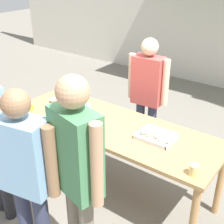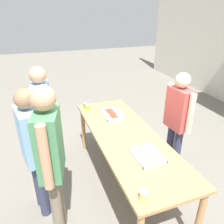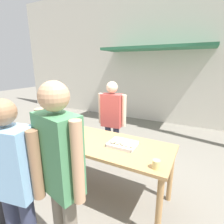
{
  "view_description": "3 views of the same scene",
  "coord_description": "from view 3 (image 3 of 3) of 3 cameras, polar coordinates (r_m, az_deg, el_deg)",
  "views": [
    {
      "loc": [
        1.78,
        -2.38,
        2.52
      ],
      "look_at": [
        0.0,
        0.0,
        1.02
      ],
      "focal_mm": 50.0,
      "sensor_mm": 36.0,
      "label": 1
    },
    {
      "loc": [
        2.32,
        -1.05,
        2.42
      ],
      "look_at": [
        -0.66,
        0.03,
        0.92
      ],
      "focal_mm": 35.0,
      "sensor_mm": 36.0,
      "label": 2
    },
    {
      "loc": [
        1.42,
        -1.95,
        1.95
      ],
      "look_at": [
        -0.07,
        0.86,
        1.07
      ],
      "focal_mm": 28.0,
      "sensor_mm": 36.0,
      "label": 3
    }
  ],
  "objects": [
    {
      "name": "condiment_jar_ketchup",
      "position": [
        3.1,
        -25.9,
        -5.63
      ],
      "size": [
        0.07,
        0.07,
        0.09
      ],
      "color": "gold",
      "rests_on": "serving_table"
    },
    {
      "name": "serving_table",
      "position": [
        2.68,
        -7.41,
        -10.52
      ],
      "size": [
        2.43,
        0.83,
        0.87
      ],
      "color": "tan",
      "rests_on": "ground"
    },
    {
      "name": "building_facade_back",
      "position": [
        6.11,
        15.2,
        17.8
      ],
      "size": [
        12.0,
        1.11,
        4.5
      ],
      "color": "beige",
      "rests_on": "ground"
    },
    {
      "name": "person_customer_with_cup",
      "position": [
        1.61,
        -16.55,
        -16.85
      ],
      "size": [
        0.57,
        0.31,
        1.83
      ],
      "rotation": [
        0.0,
        0.0,
        2.91
      ],
      "color": "#756B5B",
      "rests_on": "ground"
    },
    {
      "name": "beer_cup",
      "position": [
        1.98,
        14.25,
        -16.2
      ],
      "size": [
        0.09,
        0.09,
        0.1
      ],
      "color": "#DBC67A",
      "rests_on": "serving_table"
    },
    {
      "name": "food_tray_sausages",
      "position": [
        3.06,
        -17.23,
        -5.56
      ],
      "size": [
        0.44,
        0.3,
        0.04
      ],
      "color": "silver",
      "rests_on": "serving_table"
    },
    {
      "name": "person_server_behind_table",
      "position": [
        3.33,
        0.0,
        -1.39
      ],
      "size": [
        0.56,
        0.24,
        1.64
      ],
      "rotation": [
        0.0,
        0.0,
        0.07
      ],
      "color": "#333851",
      "rests_on": "ground"
    },
    {
      "name": "person_customer_waiting_in_line",
      "position": [
        1.85,
        -29.6,
        -17.44
      ],
      "size": [
        0.61,
        0.31,
        1.69
      ],
      "rotation": [
        0.0,
        0.0,
        3.34
      ],
      "color": "#333851",
      "rests_on": "ground"
    },
    {
      "name": "food_tray_buns",
      "position": [
        2.42,
        3.11,
        -10.37
      ],
      "size": [
        0.37,
        0.3,
        0.06
      ],
      "color": "silver",
      "rests_on": "serving_table"
    },
    {
      "name": "condiment_jar_mustard",
      "position": [
        3.17,
        -27.02,
        -5.32
      ],
      "size": [
        0.07,
        0.07,
        0.09
      ],
      "color": "#567A38",
      "rests_on": "serving_table"
    },
    {
      "name": "ground_plane",
      "position": [
        3.1,
        -6.87,
        -23.59
      ],
      "size": [
        24.0,
        24.0,
        0.0
      ],
      "primitive_type": "plane",
      "color": "slate"
    }
  ]
}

